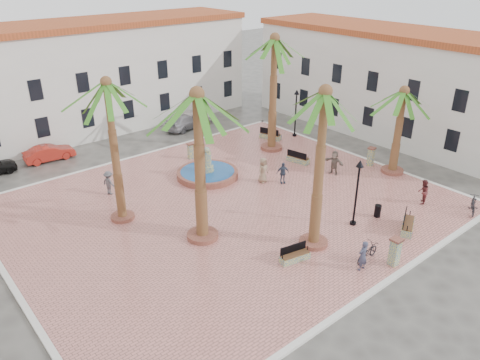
% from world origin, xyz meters
% --- Properties ---
extents(ground, '(120.00, 120.00, 0.00)m').
position_xyz_m(ground, '(0.00, 0.00, 0.00)').
color(ground, '#56544F').
rests_on(ground, ground).
extents(plaza, '(26.00, 22.00, 0.15)m').
position_xyz_m(plaza, '(0.00, 0.00, 0.07)').
color(plaza, tan).
rests_on(plaza, ground).
extents(kerb_n, '(26.30, 0.30, 0.16)m').
position_xyz_m(kerb_n, '(0.00, 11.00, 0.08)').
color(kerb_n, silver).
rests_on(kerb_n, ground).
extents(kerb_s, '(26.30, 0.30, 0.16)m').
position_xyz_m(kerb_s, '(0.00, -11.00, 0.08)').
color(kerb_s, silver).
rests_on(kerb_s, ground).
extents(kerb_e, '(0.30, 22.30, 0.16)m').
position_xyz_m(kerb_e, '(13.00, 0.00, 0.08)').
color(kerb_e, silver).
rests_on(kerb_e, ground).
extents(kerb_w, '(0.30, 22.30, 0.16)m').
position_xyz_m(kerb_w, '(-13.00, 0.00, 0.08)').
color(kerb_w, silver).
rests_on(kerb_w, ground).
extents(building_north, '(30.40, 7.40, 9.50)m').
position_xyz_m(building_north, '(-0.00, 19.99, 4.77)').
color(building_north, silver).
rests_on(building_north, ground).
extents(building_east, '(7.40, 26.40, 9.00)m').
position_xyz_m(building_east, '(19.99, 2.00, 4.52)').
color(building_east, silver).
rests_on(building_east, ground).
extents(fountain, '(4.38, 4.38, 2.26)m').
position_xyz_m(fountain, '(1.54, 4.28, 0.46)').
color(fountain, brown).
rests_on(fountain, plaza).
extents(palm_nw, '(4.59, 4.59, 8.61)m').
position_xyz_m(palm_nw, '(-5.92, 2.75, 7.61)').
color(palm_nw, brown).
rests_on(palm_nw, plaza).
extents(palm_sw, '(5.74, 5.74, 8.61)m').
position_xyz_m(palm_sw, '(-3.46, -2.06, 7.42)').
color(palm_sw, brown).
rests_on(palm_sw, plaza).
extents(palm_s, '(5.07, 5.07, 8.87)m').
position_xyz_m(palm_s, '(0.84, -6.50, 7.78)').
color(palm_s, brown).
rests_on(palm_s, plaza).
extents(palm_e, '(5.19, 5.19, 6.41)m').
position_xyz_m(palm_e, '(12.40, -3.75, 5.40)').
color(palm_e, brown).
rests_on(palm_e, plaza).
extents(palm_ne, '(5.70, 5.70, 9.22)m').
position_xyz_m(palm_ne, '(8.75, 5.27, 8.01)').
color(palm_ne, brown).
rests_on(palm_ne, plaza).
extents(bench_s, '(1.72, 0.83, 0.87)m').
position_xyz_m(bench_s, '(-1.08, -6.93, 0.40)').
color(bench_s, gray).
rests_on(bench_s, plaza).
extents(bench_se, '(2.01, 1.43, 1.03)m').
position_xyz_m(bench_se, '(6.08, -8.97, 0.44)').
color(bench_se, gray).
rests_on(bench_se, plaza).
extents(bench_e, '(0.91, 1.87, 0.95)m').
position_xyz_m(bench_e, '(8.38, 1.92, 0.42)').
color(bench_e, gray).
rests_on(bench_e, plaza).
extents(bench_ne, '(1.13, 1.98, 1.00)m').
position_xyz_m(bench_ne, '(10.25, 7.01, 0.43)').
color(bench_ne, gray).
rests_on(bench_ne, plaza).
extents(lamppost_s, '(0.45, 0.45, 4.11)m').
position_xyz_m(lamppost_s, '(4.20, -6.58, 2.93)').
color(lamppost_s, black).
rests_on(lamppost_s, plaza).
extents(lamppost_e, '(0.45, 0.45, 4.15)m').
position_xyz_m(lamppost_e, '(12.40, 6.18, 2.96)').
color(lamppost_e, black).
rests_on(lamppost_e, plaza).
extents(bollard_se, '(0.56, 0.56, 1.54)m').
position_xyz_m(bollard_se, '(2.55, -10.40, 0.95)').
color(bollard_se, gray).
rests_on(bollard_se, plaza).
extents(bollard_n, '(0.50, 0.50, 1.25)m').
position_xyz_m(bollard_n, '(2.48, 7.81, 0.80)').
color(bollard_n, gray).
rests_on(bollard_n, plaza).
extents(bollard_e, '(0.60, 0.60, 1.43)m').
position_xyz_m(bollard_e, '(12.17, -1.97, 0.89)').
color(bollard_e, gray).
rests_on(bollard_e, plaza).
extents(litter_bin, '(0.40, 0.40, 0.78)m').
position_xyz_m(litter_bin, '(6.05, -6.95, 0.54)').
color(litter_bin, black).
rests_on(litter_bin, plaza).
extents(cyclist_a, '(0.61, 0.41, 1.66)m').
position_xyz_m(cyclist_a, '(0.94, -9.62, 0.98)').
color(cyclist_a, '#373951').
rests_on(cyclist_a, plaza).
extents(bicycle_a, '(1.84, 0.79, 0.94)m').
position_xyz_m(bicycle_a, '(1.80, -9.30, 0.62)').
color(bicycle_a, black).
rests_on(bicycle_a, plaza).
extents(cyclist_b, '(0.96, 0.86, 1.63)m').
position_xyz_m(cyclist_b, '(9.65, -7.74, 0.96)').
color(cyclist_b, '#572123').
rests_on(cyclist_b, plaza).
extents(bicycle_b, '(1.85, 1.34, 1.10)m').
position_xyz_m(bicycle_b, '(10.96, -10.40, 0.70)').
color(bicycle_b, black).
rests_on(bicycle_b, plaza).
extents(pedestrian_fountain_a, '(0.96, 0.71, 1.80)m').
position_xyz_m(pedestrian_fountain_a, '(3.98, 1.08, 1.05)').
color(pedestrian_fountain_a, '#8B7259').
rests_on(pedestrian_fountain_a, plaza).
extents(pedestrian_fountain_b, '(0.98, 0.72, 1.55)m').
position_xyz_m(pedestrian_fountain_b, '(4.91, 0.07, 0.92)').
color(pedestrian_fountain_b, '#344055').
rests_on(pedestrian_fountain_b, plaza).
extents(pedestrian_north, '(0.89, 1.19, 1.63)m').
position_xyz_m(pedestrian_north, '(-5.05, 6.22, 0.97)').
color(pedestrian_north, '#4C4C51').
rests_on(pedestrian_north, plaza).
extents(pedestrian_east, '(0.74, 1.69, 1.76)m').
position_xyz_m(pedestrian_east, '(8.84, -1.19, 1.03)').
color(pedestrian_east, '#726257').
rests_on(pedestrian_east, plaza).
extents(car_red, '(3.84, 1.55, 1.24)m').
position_xyz_m(car_red, '(-5.97, 14.86, 0.62)').
color(car_red, '#B3261C').
rests_on(car_red, ground).
extents(car_silver, '(4.78, 2.91, 1.30)m').
position_xyz_m(car_silver, '(6.44, 14.36, 0.65)').
color(car_silver, '#96959D').
rests_on(car_silver, ground).
extents(car_white, '(4.48, 2.20, 1.22)m').
position_xyz_m(car_white, '(7.72, 14.87, 0.61)').
color(car_white, silver).
rests_on(car_white, ground).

